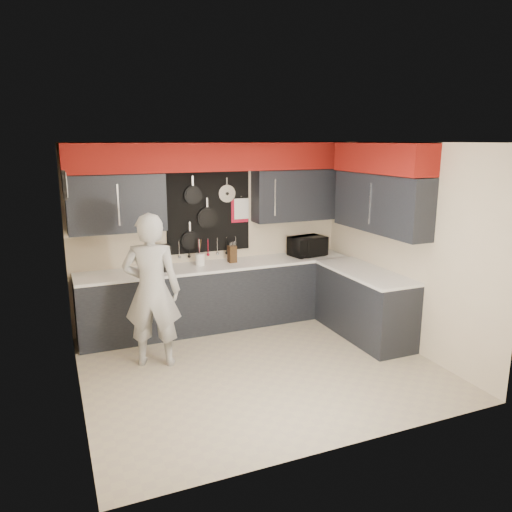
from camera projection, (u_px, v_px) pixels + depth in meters
name	position (u px, v px, depth m)	size (l,w,h in m)	color
ground	(259.00, 366.00, 5.93)	(4.00, 4.00, 0.00)	tan
back_wall_assembly	(215.00, 185.00, 6.91)	(4.00, 0.36, 2.60)	beige
right_wall_assembly	(384.00, 194.00, 6.42)	(0.36, 3.50, 2.60)	beige
left_wall_assembly	(72.00, 275.00, 4.89)	(0.05, 3.50, 2.60)	beige
base_cabinets	(260.00, 298.00, 7.02)	(3.95, 2.20, 0.92)	black
microwave	(307.00, 246.00, 7.51)	(0.52, 0.36, 0.29)	black
knife_block	(232.00, 254.00, 7.10)	(0.11, 0.11, 0.24)	#311B0F
utensil_crock	(200.00, 259.00, 6.95)	(0.13, 0.13, 0.17)	white
coffee_maker	(163.00, 257.00, 6.66)	(0.20, 0.24, 0.34)	black
person	(152.00, 291.00, 5.80)	(0.67, 0.44, 1.83)	#BABAB7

